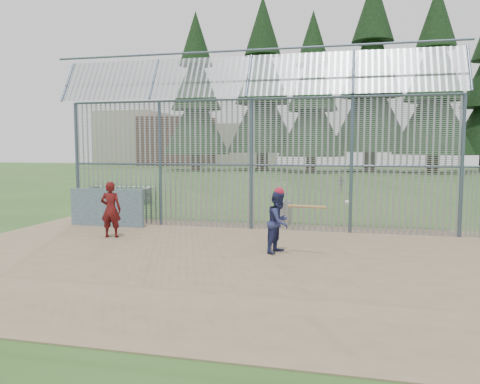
% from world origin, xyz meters
% --- Properties ---
extents(ground, '(120.00, 120.00, 0.00)m').
position_xyz_m(ground, '(0.00, 0.00, 0.00)').
color(ground, '#2D511E').
rests_on(ground, ground).
extents(dirt_infield, '(14.00, 10.00, 0.02)m').
position_xyz_m(dirt_infield, '(0.00, -0.50, 0.01)').
color(dirt_infield, '#756047').
rests_on(dirt_infield, ground).
extents(dugout_wall, '(2.50, 0.12, 1.20)m').
position_xyz_m(dugout_wall, '(-4.60, 2.90, 0.62)').
color(dugout_wall, '#38566B').
rests_on(dugout_wall, dirt_infield).
extents(batter, '(0.75, 0.85, 1.47)m').
position_xyz_m(batter, '(1.34, 0.38, 0.76)').
color(batter, navy).
rests_on(batter, dirt_infield).
extents(onlooker, '(0.62, 0.46, 1.57)m').
position_xyz_m(onlooker, '(-3.53, 1.21, 0.81)').
color(onlooker, maroon).
rests_on(onlooker, dirt_infield).
extents(bg_kid_seated, '(0.52, 0.22, 0.88)m').
position_xyz_m(bg_kid_seated, '(2.46, 17.71, 0.44)').
color(bg_kid_seated, slate).
rests_on(bg_kid_seated, ground).
extents(batting_gear, '(1.74, 0.38, 0.47)m').
position_xyz_m(batting_gear, '(1.55, 0.33, 1.39)').
color(batting_gear, '#AC162E').
rests_on(batting_gear, ground).
extents(trash_can, '(0.56, 0.56, 0.82)m').
position_xyz_m(trash_can, '(0.88, 4.72, 0.38)').
color(trash_can, gray).
rests_on(trash_can, ground).
extents(bleacher, '(3.00, 0.95, 0.72)m').
position_xyz_m(bleacher, '(-7.37, 9.01, 0.41)').
color(bleacher, slate).
rests_on(bleacher, ground).
extents(backstop_fence, '(20.09, 0.81, 5.30)m').
position_xyz_m(backstop_fence, '(1.81, 3.43, 2.36)').
color(backstop_fence, '#47566B').
rests_on(backstop_fence, ground).
extents(conifer_row, '(38.48, 12.26, 20.20)m').
position_xyz_m(conifer_row, '(1.93, 41.51, 10.83)').
color(conifer_row, '#332319').
rests_on(conifer_row, ground).
extents(distant_buildings, '(26.50, 10.50, 8.00)m').
position_xyz_m(distant_buildings, '(-23.18, 56.49, 3.60)').
color(distant_buildings, brown).
rests_on(distant_buildings, ground).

